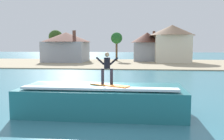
{
  "coord_description": "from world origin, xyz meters",
  "views": [
    {
      "loc": [
        1.38,
        -12.98,
        3.77
      ],
      "look_at": [
        -0.64,
        5.62,
        1.91
      ],
      "focal_mm": 39.44,
      "sensor_mm": 36.0,
      "label": 1
    }
  ],
  "objects": [
    {
      "name": "house_small_cottage",
      "position": [
        3.29,
        45.16,
        3.89
      ],
      "size": [
        7.52,
        7.52,
        7.06
      ],
      "color": "#9EA3AD",
      "rests_on": "ground_plane"
    },
    {
      "name": "surfboard",
      "position": [
        -0.13,
        -0.23,
        1.68
      ],
      "size": [
        2.22,
        1.51,
        0.06
      ],
      "color": "orange",
      "rests_on": "wave_crest"
    },
    {
      "name": "wave_crest",
      "position": [
        -0.64,
        0.4,
        0.78
      ],
      "size": [
        8.95,
        3.7,
        1.65
      ],
      "color": "#237078",
      "rests_on": "ground_plane"
    },
    {
      "name": "tree_short_bushy",
      "position": [
        -3.78,
        44.54,
        5.36
      ],
      "size": [
        2.66,
        2.66,
        6.85
      ],
      "color": "brown",
      "rests_on": "ground_plane"
    },
    {
      "name": "car_far_shore",
      "position": [
        7.27,
        41.21,
        0.94
      ],
      "size": [
        3.9,
        2.02,
        1.86
      ],
      "color": "#23663D",
      "rests_on": "ground_plane"
    },
    {
      "name": "car_near_shore",
      "position": [
        -17.11,
        38.5,
        0.95
      ],
      "size": [
        3.84,
        2.24,
        1.86
      ],
      "color": "silver",
      "rests_on": "ground_plane"
    },
    {
      "name": "house_gabled_white",
      "position": [
        8.61,
        42.31,
        4.61
      ],
      "size": [
        9.91,
        9.91,
        8.27
      ],
      "color": "beige",
      "rests_on": "ground_plane"
    },
    {
      "name": "ground_plane",
      "position": [
        0.0,
        0.0,
        0.0
      ],
      "size": [
        260.0,
        260.0,
        0.0
      ],
      "primitive_type": "plane",
      "color": "teal"
    },
    {
      "name": "tree_tall_bare",
      "position": [
        -18.6,
        45.0,
        5.79
      ],
      "size": [
        3.35,
        3.35,
        7.52
      ],
      "color": "brown",
      "rests_on": "ground_plane"
    },
    {
      "name": "house_with_chimney",
      "position": [
        -14.93,
        41.35,
        3.72
      ],
      "size": [
        11.1,
        11.1,
        7.07
      ],
      "color": "#9EA3AD",
      "rests_on": "ground_plane"
    },
    {
      "name": "shoreline_bank",
      "position": [
        0.0,
        38.24,
        0.09
      ],
      "size": [
        120.0,
        26.91,
        0.17
      ],
      "color": "tan",
      "rests_on": "ground_plane"
    },
    {
      "name": "surfer",
      "position": [
        -0.27,
        -0.19,
        2.67
      ],
      "size": [
        1.2,
        0.32,
        1.7
      ],
      "color": "black",
      "rests_on": "surfboard"
    }
  ]
}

